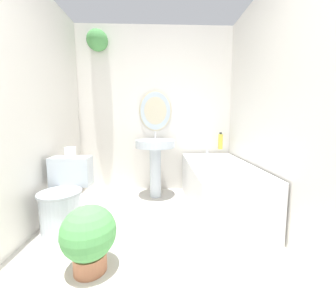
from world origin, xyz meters
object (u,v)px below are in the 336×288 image
at_px(bathtub, 219,186).
at_px(toilet, 64,199).
at_px(shampoo_bottle, 220,141).
at_px(potted_plant, 89,236).
at_px(pedestal_sink, 155,154).
at_px(toilet_paper_roll, 70,152).

bearing_deg(bathtub, toilet, -167.81).
distance_m(shampoo_bottle, potted_plant, 2.13).
height_order(pedestal_sink, toilet_paper_roll, pedestal_sink).
bearing_deg(toilet, bathtub, 12.19).
relative_size(pedestal_sink, potted_plant, 1.86).
bearing_deg(pedestal_sink, shampoo_bottle, 8.86).
xyz_separation_m(bathtub, toilet_paper_roll, (-1.61, -0.16, 0.44)).
bearing_deg(pedestal_sink, toilet, -135.93).
height_order(toilet, shampoo_bottle, shampoo_bottle).
xyz_separation_m(toilet, toilet_paper_roll, (0.00, 0.19, 0.43)).
bearing_deg(pedestal_sink, bathtub, -32.47).
height_order(bathtub, potted_plant, bathtub).
relative_size(potted_plant, toilet_paper_roll, 4.35).
bearing_deg(shampoo_bottle, potted_plant, -131.46).
bearing_deg(potted_plant, shampoo_bottle, 48.54).
distance_m(toilet, bathtub, 1.65).
xyz_separation_m(pedestal_sink, shampoo_bottle, (0.94, 0.15, 0.16)).
bearing_deg(pedestal_sink, potted_plant, -106.94).
distance_m(pedestal_sink, potted_plant, 1.51).
bearing_deg(bathtub, potted_plant, -141.99).
distance_m(potted_plant, toilet_paper_roll, 0.99).
relative_size(bathtub, toilet_paper_roll, 13.37).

